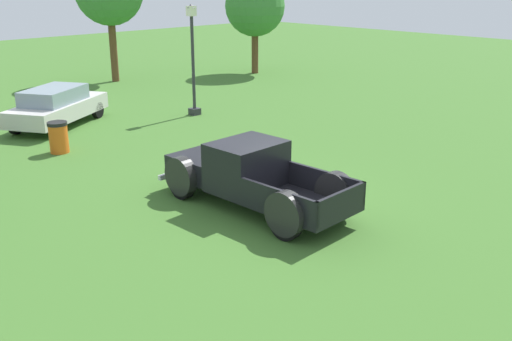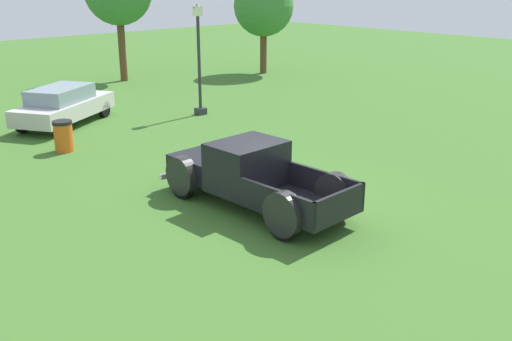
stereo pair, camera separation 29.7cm
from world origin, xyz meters
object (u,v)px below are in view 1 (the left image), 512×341
object	(u,v)px
oak_tree_east	(255,6)
sedan_distant_a	(57,106)
trash_can	(59,137)
lamp_post_near	(193,58)
pickup_truck_foreground	(245,174)

from	to	relation	value
oak_tree_east	sedan_distant_a	bearing A→B (deg)	-165.07
trash_can	oak_tree_east	bearing A→B (deg)	24.30
lamp_post_near	oak_tree_east	xyz separation A→B (m)	(8.58, 5.52, 1.36)
lamp_post_near	trash_can	size ratio (longest dim) A/B	4.33
pickup_truck_foreground	trash_can	distance (m)	7.04
sedan_distant_a	lamp_post_near	size ratio (longest dim) A/B	1.07
sedan_distant_a	trash_can	world-z (taller)	sedan_distant_a
sedan_distant_a	trash_can	distance (m)	3.46
sedan_distant_a	oak_tree_east	xyz separation A→B (m)	(13.15, 3.51, 2.79)
pickup_truck_foreground	oak_tree_east	distance (m)	19.29
pickup_truck_foreground	sedan_distant_a	world-z (taller)	pickup_truck_foreground
pickup_truck_foreground	oak_tree_east	size ratio (longest dim) A/B	0.98
trash_can	oak_tree_east	size ratio (longest dim) A/B	0.19
lamp_post_near	oak_tree_east	size ratio (longest dim) A/B	0.80
oak_tree_east	lamp_post_near	bearing A→B (deg)	-147.23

